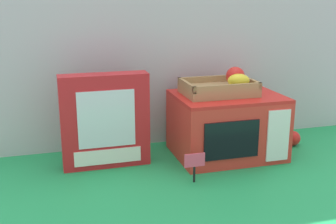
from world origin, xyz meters
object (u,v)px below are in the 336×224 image
(loose_toy_apple, at_px, (293,138))
(toy_microwave, at_px, (227,125))
(cookie_set_box, at_px, (105,121))
(food_groups_crate, at_px, (223,86))
(price_sign, at_px, (195,163))

(loose_toy_apple, bearing_deg, toy_microwave, -176.68)
(cookie_set_box, distance_m, loose_toy_apple, 0.77)
(food_groups_crate, xyz_separation_m, loose_toy_apple, (0.32, 0.01, -0.24))
(food_groups_crate, relative_size, price_sign, 2.61)
(cookie_set_box, distance_m, price_sign, 0.35)
(toy_microwave, xyz_separation_m, food_groups_crate, (-0.02, 0.01, 0.15))
(food_groups_crate, distance_m, price_sign, 0.35)
(food_groups_crate, distance_m, cookie_set_box, 0.45)
(food_groups_crate, bearing_deg, toy_microwave, -33.55)
(toy_microwave, distance_m, price_sign, 0.29)
(toy_microwave, height_order, cookie_set_box, cookie_set_box)
(price_sign, bearing_deg, toy_microwave, 45.89)
(price_sign, distance_m, loose_toy_apple, 0.55)
(toy_microwave, bearing_deg, loose_toy_apple, 3.32)
(food_groups_crate, bearing_deg, price_sign, -130.36)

